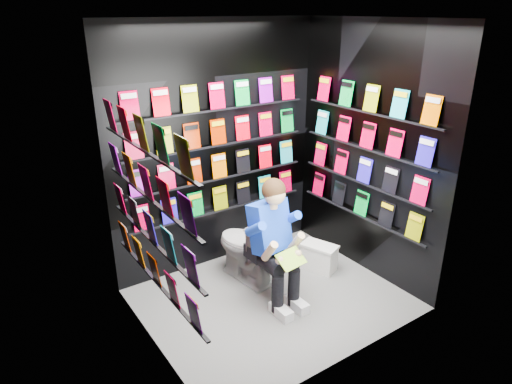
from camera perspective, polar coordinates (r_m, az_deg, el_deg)
floor at (r=4.63m, az=1.99°, el=-13.24°), size 2.40×2.40×0.00m
ceiling at (r=3.79m, az=2.54°, el=20.89°), size 2.40×2.40×0.00m
wall_back at (r=4.82m, az=-4.87°, el=5.39°), size 2.40×0.04×2.60m
wall_front at (r=3.34m, az=12.49°, el=-2.82°), size 2.40×0.04×2.60m
wall_left at (r=3.50m, az=-13.81°, el=-1.79°), size 0.04×2.00×2.60m
wall_right at (r=4.80m, az=13.87°, el=4.75°), size 0.04×2.00×2.60m
comics_back at (r=4.80m, az=-4.69°, el=5.37°), size 2.10×0.06×1.37m
comics_left at (r=3.50m, az=-13.36°, el=-1.60°), size 0.06×1.70×1.37m
comics_right at (r=4.78m, az=13.63°, el=4.75°), size 0.06×1.70×1.37m
toilet at (r=4.77m, az=-1.17°, el=-6.90°), size 0.51×0.80×0.73m
longbox at (r=5.08m, az=7.87°, el=-8.18°), size 0.32×0.41×0.27m
longbox_lid at (r=5.01m, az=7.96°, el=-6.70°), size 0.34×0.43×0.03m
reader at (r=4.31m, az=1.57°, el=-4.39°), size 0.59×0.79×1.34m
held_comic at (r=4.15m, az=4.40°, el=-8.33°), size 0.29×0.19×0.11m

